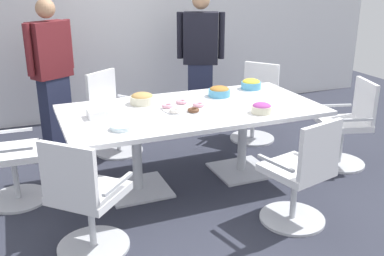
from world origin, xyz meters
TOP-DOWN VIEW (x-y plane):
  - ground_plane at (0.00, 0.00)m, footprint 10.00×10.00m
  - back_wall at (0.00, 2.40)m, footprint 8.00×0.10m
  - conference_table at (0.00, 0.00)m, footprint 2.40×1.20m
  - office_chair_0 at (1.66, -0.24)m, footprint 0.67×0.67m
  - office_chair_1 at (1.16, 0.81)m, footprint 0.76×0.76m
  - office_chair_2 at (-0.53, 1.05)m, footprint 0.75×0.75m
  - office_chair_3 at (-1.66, 0.23)m, footprint 0.57×0.57m
  - office_chair_4 at (-1.15, -0.81)m, footprint 0.76×0.76m
  - office_chair_5 at (0.51, -1.05)m, footprint 0.65×0.65m
  - person_standing_0 at (-1.09, 1.58)m, footprint 0.57×0.41m
  - person_standing_1 at (0.76, 1.57)m, footprint 0.59×0.38m
  - snack_bowl_chips_yellow at (0.86, 0.41)m, footprint 0.22×0.22m
  - snack_bowl_cookies at (-0.39, 0.31)m, footprint 0.23×0.23m
  - snack_bowl_pretzels at (0.41, 0.27)m, footprint 0.22×0.22m
  - snack_bowl_candy_mix at (0.52, -0.38)m, footprint 0.19×0.19m
  - donut_platter at (-0.09, -0.01)m, footprint 0.40×0.40m
  - plate_stack at (-0.75, -0.33)m, footprint 0.20×0.20m
  - napkin_pile at (-0.88, 0.06)m, footprint 0.16×0.16m

SIDE VIEW (x-z plane):
  - ground_plane at x=0.00m, z-range -0.01..0.00m
  - office_chair_0 at x=1.66m, z-range -0.05..0.86m
  - office_chair_1 at x=1.16m, z-range -0.05..0.86m
  - office_chair_2 at x=-0.53m, z-range -0.05..0.86m
  - office_chair_3 at x=-1.66m, z-range -0.05..0.86m
  - office_chair_4 at x=-1.15m, z-range -0.05..0.86m
  - office_chair_5 at x=0.51m, z-range -0.05..0.86m
  - conference_table at x=0.00m, z-range 0.25..1.00m
  - donut_platter at x=-0.09m, z-range 0.74..0.79m
  - plate_stack at x=-0.75m, z-range 0.75..0.79m
  - napkin_pile at x=-0.88m, z-range 0.75..0.82m
  - snack_bowl_candy_mix at x=0.52m, z-range 0.75..0.84m
  - snack_bowl_pretzels at x=0.41m, z-range 0.75..0.85m
  - snack_bowl_chips_yellow at x=0.86m, z-range 0.75..0.86m
  - snack_bowl_cookies at x=-0.39m, z-range 0.75..0.86m
  - person_standing_0 at x=-1.09m, z-range 0.03..1.71m
  - person_standing_1 at x=0.76m, z-range 0.04..1.76m
  - back_wall at x=0.00m, z-range 0.00..2.80m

